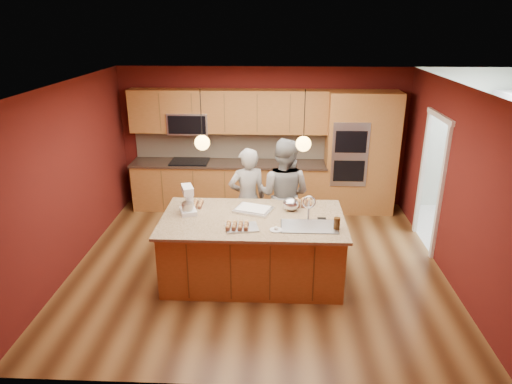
{
  "coord_description": "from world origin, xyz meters",
  "views": [
    {
      "loc": [
        0.25,
        -6.15,
        3.53
      ],
      "look_at": [
        -0.02,
        -0.1,
        1.21
      ],
      "focal_mm": 32.0,
      "sensor_mm": 36.0,
      "label": 1
    }
  ],
  "objects_px": {
    "island": "(254,247)",
    "person_right": "(284,195)",
    "mixing_bowl": "(291,204)",
    "stand_mixer": "(188,202)",
    "person_left": "(248,199)"
  },
  "relations": [
    {
      "from": "person_right",
      "to": "mixing_bowl",
      "type": "height_order",
      "value": "person_right"
    },
    {
      "from": "island",
      "to": "stand_mixer",
      "type": "distance_m",
      "value": 1.14
    },
    {
      "from": "island",
      "to": "person_left",
      "type": "xyz_separation_m",
      "value": [
        -0.15,
        0.97,
        0.36
      ]
    },
    {
      "from": "person_left",
      "to": "person_right",
      "type": "height_order",
      "value": "person_right"
    },
    {
      "from": "stand_mixer",
      "to": "person_right",
      "type": "bearing_deg",
      "value": 12.22
    },
    {
      "from": "person_right",
      "to": "mixing_bowl",
      "type": "xyz_separation_m",
      "value": [
        0.09,
        -0.67,
        0.11
      ]
    },
    {
      "from": "person_left",
      "to": "mixing_bowl",
      "type": "bearing_deg",
      "value": 117.26
    },
    {
      "from": "mixing_bowl",
      "to": "stand_mixer",
      "type": "bearing_deg",
      "value": -173.35
    },
    {
      "from": "person_right",
      "to": "stand_mixer",
      "type": "bearing_deg",
      "value": 51.75
    },
    {
      "from": "person_right",
      "to": "mixing_bowl",
      "type": "bearing_deg",
      "value": 118.16
    },
    {
      "from": "island",
      "to": "person_right",
      "type": "xyz_separation_m",
      "value": [
        0.42,
        0.97,
        0.44
      ]
    },
    {
      "from": "person_left",
      "to": "stand_mixer",
      "type": "xyz_separation_m",
      "value": [
        -0.79,
        -0.84,
        0.28
      ]
    },
    {
      "from": "island",
      "to": "person_left",
      "type": "height_order",
      "value": "person_left"
    },
    {
      "from": "island",
      "to": "person_right",
      "type": "relative_size",
      "value": 1.39
    },
    {
      "from": "island",
      "to": "person_left",
      "type": "relative_size",
      "value": 1.53
    }
  ]
}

